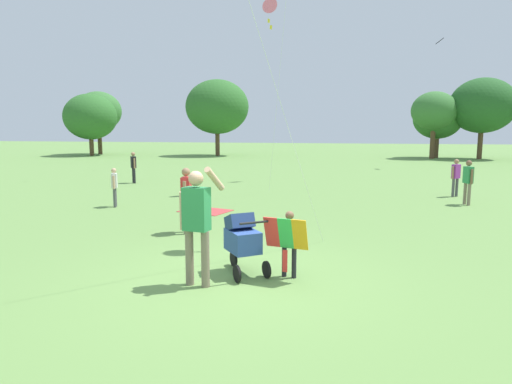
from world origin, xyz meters
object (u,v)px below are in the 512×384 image
at_px(kite_orange_delta, 270,9).
at_px(person_kid_running, 114,184).
at_px(child_with_butterfly_kite, 289,238).
at_px(stroller, 242,238).
at_px(picnic_blanket, 205,211).
at_px(person_sitting_far, 133,165).
at_px(person_back_turned, 456,175).
at_px(person_red_shirt, 468,179).
at_px(person_adult_flyer, 197,217).
at_px(person_couple_left, 186,195).

xyz_separation_m(kite_orange_delta, person_kid_running, (-4.18, -3.87, -5.85)).
bearing_deg(child_with_butterfly_kite, stroller, 172.10).
bearing_deg(picnic_blanket, person_sitting_far, 130.47).
bearing_deg(person_kid_running, person_back_turned, 20.65).
bearing_deg(kite_orange_delta, child_with_butterfly_kite, -79.32).
bearing_deg(person_red_shirt, person_adult_flyer, -125.26).
bearing_deg(kite_orange_delta, person_kid_running, -137.16).
bearing_deg(person_back_turned, person_red_shirt, -91.23).
height_order(person_couple_left, person_back_turned, person_couple_left).
relative_size(person_kid_running, picnic_blanket, 0.89).
xyz_separation_m(person_sitting_far, person_back_turned, (12.78, -1.58, -0.01)).
relative_size(person_adult_flyer, person_red_shirt, 1.33).
bearing_deg(person_adult_flyer, person_back_turned, 59.33).
bearing_deg(picnic_blanket, person_back_turned, 28.50).
relative_size(person_red_shirt, person_back_turned, 1.06).
bearing_deg(picnic_blanket, stroller, -67.12).
xyz_separation_m(stroller, kite_orange_delta, (-1.00, 9.40, 5.95)).
distance_m(person_couple_left, person_kid_running, 4.41).
bearing_deg(stroller, person_couple_left, 125.57).
xyz_separation_m(person_sitting_far, person_kid_running, (2.04, -5.63, -0.09)).
xyz_separation_m(stroller, person_kid_running, (-5.18, 5.52, 0.10)).
relative_size(stroller, person_back_turned, 0.80).
height_order(person_sitting_far, picnic_blanket, person_sitting_far).
bearing_deg(person_kid_running, person_couple_left, -41.30).
height_order(person_back_turned, picnic_blanket, person_back_turned).
bearing_deg(person_kid_running, stroller, -46.84).
bearing_deg(person_adult_flyer, kite_orange_delta, 92.56).
height_order(person_sitting_far, person_back_turned, person_sitting_far).
relative_size(child_with_butterfly_kite, person_back_turned, 0.83).
bearing_deg(kite_orange_delta, stroller, -83.92).
bearing_deg(picnic_blanket, person_red_shirt, 18.02).
distance_m(stroller, person_back_turned, 11.07).
relative_size(person_couple_left, picnic_blanket, 1.14).
bearing_deg(person_back_turned, child_with_butterfly_kite, -116.21).
bearing_deg(stroller, child_with_butterfly_kite, -7.90).
xyz_separation_m(child_with_butterfly_kite, person_back_turned, (4.77, 9.68, 0.11)).
relative_size(person_red_shirt, picnic_blanket, 1.05).
height_order(person_adult_flyer, kite_orange_delta, kite_orange_delta).
relative_size(stroller, person_kid_running, 0.88).
distance_m(stroller, person_sitting_far, 13.29).
relative_size(child_with_butterfly_kite, picnic_blanket, 0.82).
relative_size(child_with_butterfly_kite, kite_orange_delta, 0.16).
distance_m(person_adult_flyer, picnic_blanket, 6.38).
xyz_separation_m(person_couple_left, person_back_turned, (7.43, 6.95, -0.12)).
distance_m(person_adult_flyer, person_back_turned, 11.98).
xyz_separation_m(kite_orange_delta, person_back_turned, (6.56, 0.17, -5.78)).
bearing_deg(person_red_shirt, person_couple_left, -144.68).
bearing_deg(person_sitting_far, person_couple_left, -57.94).
height_order(kite_orange_delta, person_back_turned, kite_orange_delta).
height_order(stroller, person_sitting_far, person_sitting_far).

